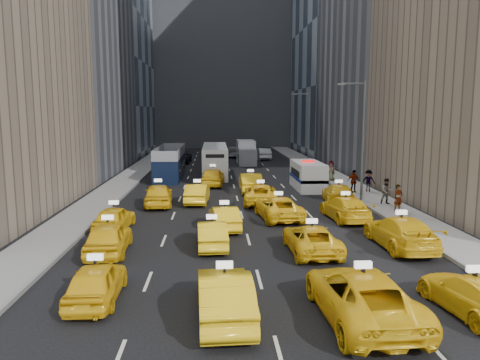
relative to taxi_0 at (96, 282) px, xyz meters
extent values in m
plane|color=black|center=(6.05, 5.89, -0.71)|extent=(160.00, 160.00, 0.00)
cube|color=gray|center=(-4.45, 30.89, -0.63)|extent=(3.00, 90.00, 0.15)
cube|color=gray|center=(16.55, 30.89, -0.63)|extent=(3.00, 90.00, 0.15)
cube|color=slate|center=(-3.00, 30.89, -0.62)|extent=(0.15, 90.00, 0.18)
cube|color=slate|center=(15.10, 30.89, -0.62)|extent=(0.15, 90.00, 0.18)
cube|color=#2D3847|center=(-14.45, 59.89, 20.29)|extent=(16.00, 22.00, 42.00)
cube|color=slate|center=(6.05, 77.89, 19.29)|extent=(30.00, 12.00, 40.00)
cylinder|color=#595B60|center=(15.35, 17.89, 3.79)|extent=(0.20, 0.20, 9.00)
cylinder|color=#595B60|center=(14.45, 17.89, 8.09)|extent=(1.80, 0.12, 0.12)
cube|color=slate|center=(13.55, 17.89, 8.04)|extent=(0.50, 0.22, 0.12)
cylinder|color=#595B60|center=(15.35, 37.89, 3.79)|extent=(0.20, 0.20, 9.00)
cylinder|color=#595B60|center=(14.45, 37.89, 8.09)|extent=(1.80, 0.12, 0.12)
cube|color=slate|center=(13.55, 37.89, 8.04)|extent=(0.50, 0.22, 0.12)
imported|color=yellow|center=(0.00, 0.00, 0.00)|extent=(1.72, 4.19, 1.42)
imported|color=yellow|center=(4.57, -1.69, 0.10)|extent=(1.93, 4.97, 1.61)
imported|color=yellow|center=(9.05, -2.01, 0.11)|extent=(2.95, 5.99, 1.64)
imported|color=yellow|center=(12.93, -1.80, -0.03)|extent=(2.44, 4.86, 1.35)
imported|color=yellow|center=(-0.83, 5.75, 0.07)|extent=(2.03, 4.66, 1.56)
imported|color=yellow|center=(4.12, 6.52, -0.03)|extent=(1.64, 4.19, 1.36)
imported|color=yellow|center=(8.93, 5.39, -0.04)|extent=(2.35, 4.88, 1.34)
imported|color=yellow|center=(13.55, 5.94, 0.09)|extent=(2.38, 5.55, 1.59)
imported|color=yellow|center=(-1.51, 10.33, -0.01)|extent=(2.05, 4.24, 1.40)
imported|color=yellow|center=(4.83, 10.18, -0.03)|extent=(1.91, 4.27, 1.36)
imported|color=yellow|center=(8.32, 12.65, 0.01)|extent=(2.92, 5.39, 1.43)
imported|color=yellow|center=(12.50, 12.17, 0.03)|extent=(2.47, 5.24, 1.48)
imported|color=yellow|center=(0.21, 17.24, 0.12)|extent=(2.31, 4.98, 1.65)
imported|color=yellow|center=(2.99, 18.08, 0.03)|extent=(1.84, 4.56, 1.47)
imported|color=yellow|center=(7.69, 17.69, 0.01)|extent=(2.86, 5.38, 1.44)
imported|color=yellow|center=(13.46, 17.37, 0.02)|extent=(2.64, 5.21, 1.45)
imported|color=yellow|center=(4.13, 26.33, 0.13)|extent=(2.42, 5.07, 1.67)
imported|color=yellow|center=(7.32, 22.71, 0.10)|extent=(1.76, 4.94, 1.62)
cube|color=white|center=(12.51, 24.07, 0.48)|extent=(2.29, 5.95, 2.38)
cylinder|color=black|center=(11.52, 22.00, -0.23)|extent=(0.28, 0.95, 0.95)
cylinder|color=black|center=(13.50, 22.00, -0.23)|extent=(0.28, 0.95, 0.95)
cylinder|color=black|center=(11.52, 26.14, -0.23)|extent=(0.28, 0.95, 0.95)
cylinder|color=black|center=(13.50, 26.14, -0.23)|extent=(0.28, 0.95, 0.95)
cube|color=navy|center=(12.51, 24.07, 0.32)|extent=(2.33, 5.95, 0.27)
cube|color=red|center=(12.51, 24.07, 1.76)|extent=(1.08, 0.38, 0.17)
cube|color=black|center=(-0.28, 32.05, 0.86)|extent=(3.42, 11.00, 3.15)
cylinder|color=black|center=(-1.36, 27.53, -0.16)|extent=(0.28, 1.10, 1.10)
cylinder|color=black|center=(0.80, 27.53, -0.16)|extent=(0.28, 1.10, 1.10)
cylinder|color=black|center=(-1.36, 36.56, -0.16)|extent=(0.28, 1.10, 1.10)
cylinder|color=black|center=(0.80, 36.56, -0.16)|extent=(0.28, 1.10, 1.10)
cube|color=silver|center=(4.35, 34.14, 0.86)|extent=(3.83, 12.34, 3.14)
cylinder|color=black|center=(3.23, 28.97, -0.16)|extent=(0.28, 1.10, 1.10)
cylinder|color=black|center=(5.46, 28.97, -0.16)|extent=(0.28, 1.10, 1.10)
cylinder|color=black|center=(3.23, 39.31, -0.16)|extent=(0.28, 1.10, 1.10)
cylinder|color=black|center=(5.46, 39.31, -0.16)|extent=(0.28, 1.10, 1.10)
cube|color=silver|center=(8.47, 44.43, 0.80)|extent=(2.70, 6.73, 3.02)
cylinder|color=black|center=(7.49, 42.03, -0.16)|extent=(0.28, 1.10, 1.10)
cylinder|color=black|center=(9.45, 42.03, -0.16)|extent=(0.28, 1.10, 1.10)
cylinder|color=black|center=(7.49, 46.83, -0.16)|extent=(0.28, 1.10, 1.10)
cylinder|color=black|center=(9.45, 46.83, -0.16)|extent=(0.28, 1.10, 1.10)
imported|color=#B2B5BA|center=(13.49, 32.96, -0.05)|extent=(1.75, 4.13, 1.32)
imported|color=black|center=(-0.23, 46.17, 0.11)|extent=(2.88, 5.95, 1.63)
imported|color=gray|center=(7.10, 53.78, 0.09)|extent=(2.30, 5.52, 1.59)
imported|color=black|center=(3.52, 49.42, 0.07)|extent=(2.15, 4.70, 1.56)
imported|color=#B4B7BD|center=(11.39, 49.92, 0.09)|extent=(1.70, 4.87, 1.61)
imported|color=gray|center=(16.44, 13.53, 0.37)|extent=(0.79, 0.65, 1.86)
imported|color=gray|center=(16.70, 16.25, 0.37)|extent=(0.91, 0.51, 1.86)
imported|color=gray|center=(17.15, 21.66, 0.34)|extent=(1.26, 0.84, 1.80)
imported|color=gray|center=(15.75, 21.23, 0.38)|extent=(1.16, 0.66, 1.88)
imported|color=gray|center=(15.55, 28.09, 0.35)|extent=(0.94, 0.59, 1.82)
imported|color=gray|center=(15.78, 28.74, 0.37)|extent=(1.76, 0.66, 1.86)
camera|label=1|loc=(4.26, -16.33, 6.06)|focal=35.00mm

